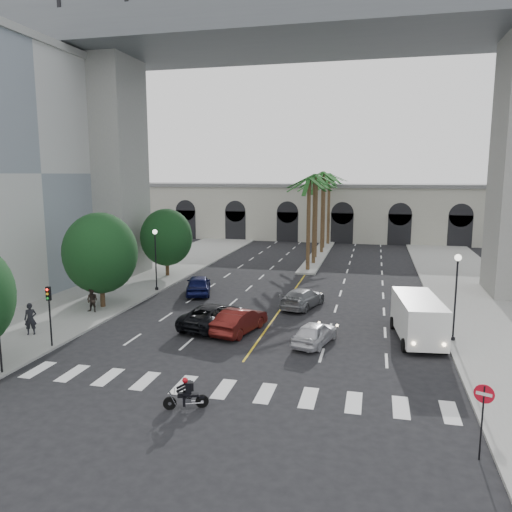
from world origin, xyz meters
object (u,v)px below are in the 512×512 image
Objects in this scene: motorcycle_rider at (187,394)px; car_b at (240,321)px; cargo_van at (418,317)px; do_not_enter_sign at (483,405)px; pedestrian_a at (30,319)px; car_d at (302,298)px; lamp_post_left_far at (156,254)px; car_e at (198,285)px; traffic_signal_far at (49,306)px; lamp_post_right at (456,290)px; car_a at (315,333)px; car_c at (213,315)px; pedestrian_b at (92,300)px.

car_b is (-0.56, 10.57, 0.15)m from motorcycle_rider.
do_not_enter_sign reaches higher than cargo_van.
do_not_enter_sign reaches higher than pedestrian_a.
cargo_van is at bearing 157.77° from car_d.
lamp_post_left_far is 1.11× the size of car_e.
traffic_signal_far is at bearing 131.99° from motorcycle_rider.
motorcycle_rider is at bearing 91.18° from car_e.
lamp_post_right is (22.80, -8.00, 0.00)m from lamp_post_left_far.
car_b is (-4.90, 1.11, 0.10)m from car_a.
car_c is (7.80, 6.08, -1.73)m from traffic_signal_far.
car_d is at bearing 137.13° from do_not_enter_sign.
motorcycle_rider is 0.37× the size of car_d.
do_not_enter_sign is (18.06, -20.91, 1.22)m from car_e.
car_c is 1.12× the size of car_d.
motorcycle_rider is at bearing 106.51° from car_b.
car_d is 9.31m from car_e.
lamp_post_left_far reaches higher than do_not_enter_sign.
lamp_post_left_far is at bearing 79.39° from pedestrian_b.
motorcycle_rider is 0.39× the size of car_b.
pedestrian_b is at bearing 113.25° from motorcycle_rider.
pedestrian_a is (-17.23, -2.69, 0.45)m from car_a.
car_d is 9.91m from cargo_van.
lamp_post_left_far is 2.71× the size of pedestrian_a.
pedestrian_b reaches higher than motorcycle_rider.
car_b is (-12.90, -1.16, -2.43)m from lamp_post_right.
car_e is (-6.63, 19.64, 0.19)m from motorcycle_rider.
car_b is at bearing 172.38° from car_c.
car_c is at bearing -46.83° from lamp_post_left_far.
lamp_post_left_far is 0.95× the size of car_c.
pedestrian_b is at bearing 7.14° from car_c.
do_not_enter_sign is at bearing -27.55° from motorcycle_rider.
car_e is 27.66m from do_not_enter_sign.
cargo_van is (10.29, 11.55, 0.83)m from motorcycle_rider.
lamp_post_right is at bearing -161.39° from car_b.
do_not_enter_sign is at bearing -16.61° from traffic_signal_far.
cargo_van is (16.92, -8.10, 0.64)m from car_e.
do_not_enter_sign is (21.80, -6.50, -0.47)m from traffic_signal_far.
lamp_post_right reaches higher than pedestrian_a.
lamp_post_right is 0.95× the size of car_c.
car_e is at bearing 2.08° from car_d.
traffic_signal_far is 10.04m from car_c.
traffic_signal_far is 1.30× the size of do_not_enter_sign.
car_a is (-8.00, -2.27, -2.53)m from lamp_post_right.
car_a is 17.45m from pedestrian_a.
lamp_post_left_far is 1.32× the size of car_a.
pedestrian_a is at bearing 36.33° from car_c.
cargo_van reaches higher than car_b.
car_e is at bearing -1.33° from lamp_post_left_far.
lamp_post_left_far reaches higher than motorcycle_rider.
lamp_post_left_far is 11.81m from car_c.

